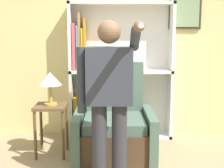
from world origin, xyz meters
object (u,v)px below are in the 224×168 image
object	(u,v)px
side_table	(51,116)
armchair	(114,129)
bookcase	(110,75)
table_lamp	(50,80)
person_standing	(109,94)

from	to	relation	value
side_table	armchair	bearing A→B (deg)	-5.08
bookcase	table_lamp	bearing A→B (deg)	-136.07
bookcase	table_lamp	size ratio (longest dim) A/B	4.79
bookcase	armchair	world-z (taller)	bookcase
table_lamp	person_standing	bearing A→B (deg)	-49.33
side_table	person_standing	bearing A→B (deg)	-49.33
bookcase	side_table	size ratio (longest dim) A/B	3.03
person_standing	side_table	xyz separation A→B (m)	(-0.73, 0.85, -0.44)
bookcase	side_table	world-z (taller)	bookcase
person_standing	table_lamp	bearing A→B (deg)	130.67
person_standing	armchair	bearing A→B (deg)	85.67
armchair	person_standing	size ratio (longest dim) A/B	0.70
table_lamp	armchair	bearing A→B (deg)	-5.08
armchair	table_lamp	size ratio (longest dim) A/B	2.84
table_lamp	bookcase	bearing A→B (deg)	43.93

